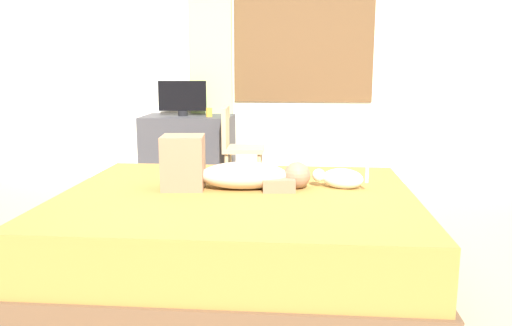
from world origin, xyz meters
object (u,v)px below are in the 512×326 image
at_px(bed, 237,230).
at_px(cup, 209,112).
at_px(person_lying, 228,171).
at_px(tv_monitor, 182,98).
at_px(cat, 340,178).
at_px(desk, 189,152).
at_px(chair_by_desk, 236,144).

relative_size(bed, cup, 25.02).
bearing_deg(person_lying, tv_monitor, 110.59).
height_order(bed, cup, cup).
height_order(bed, tv_monitor, tv_monitor).
height_order(cat, desk, desk).
relative_size(desk, cup, 10.15).
bearing_deg(person_lying, cat, 5.28).
bearing_deg(tv_monitor, desk, 0.00).
relative_size(cat, desk, 0.39).
xyz_separation_m(bed, cat, (0.64, 0.17, 0.31)).
height_order(cup, chair_by_desk, chair_by_desk).
xyz_separation_m(bed, tv_monitor, (-0.80, 2.06, 0.69)).
bearing_deg(tv_monitor, bed, -68.70).
bearing_deg(bed, tv_monitor, 111.30).
bearing_deg(person_lying, chair_by_desk, 95.25).
relative_size(person_lying, tv_monitor, 1.96).
bearing_deg(chair_by_desk, tv_monitor, 150.64).
height_order(person_lying, cup, cup).
distance_m(cat, desk, 2.35).
distance_m(desk, tv_monitor, 0.55).
bearing_deg(cup, desk, 160.00).
distance_m(cat, cup, 2.16).
relative_size(person_lying, desk, 1.05).
xyz_separation_m(cat, chair_by_desk, (-0.86, 1.56, -0.03)).
distance_m(bed, desk, 2.20).
relative_size(person_lying, chair_by_desk, 1.10).
bearing_deg(desk, person_lying, -70.73).
distance_m(person_lying, chair_by_desk, 1.63).
xyz_separation_m(tv_monitor, cup, (0.28, -0.08, -0.14)).
distance_m(cup, chair_by_desk, 0.48).
relative_size(bed, person_lying, 2.35).
relative_size(tv_monitor, chair_by_desk, 0.56).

